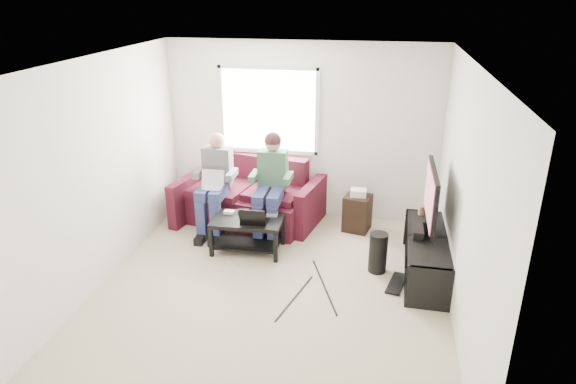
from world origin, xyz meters
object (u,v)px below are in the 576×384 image
Objects in this scene: coffee_table at (248,227)px; tv at (431,197)px; tv_stand at (425,257)px; end_table at (357,212)px; sofa at (250,200)px; subwoofer at (378,253)px.

coffee_table is 2.37m from tv.
end_table is at bearing 128.90° from tv_stand.
end_table is (1.59, -0.02, -0.06)m from sofa.
tv is at bearing -22.33° from sofa.
subwoofer is at bearing -30.95° from sofa.
tv is at bearing -48.50° from end_table.
tv is at bearing 91.47° from tv_stand.
coffee_table is at bearing 174.79° from tv_stand.
tv reaches higher than coffee_table.
sofa is 1.40× the size of tv_stand.
tv_stand reaches higher than coffee_table.
tv is 1.76× the size of end_table.
subwoofer is (1.91, -1.15, -0.09)m from sofa.
tv_stand is 1.42m from end_table.
tv_stand is 0.57m from subwoofer.
sofa is 2.75m from tv.
subwoofer is (1.71, -0.24, -0.08)m from coffee_table.
subwoofer is at bearing -177.22° from tv_stand.
subwoofer is at bearing -74.26° from end_table.
sofa reaches higher than end_table.
end_table is at bearing 32.73° from coffee_table.
subwoofer is (-0.57, -0.03, 0.02)m from tv_stand.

